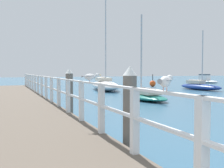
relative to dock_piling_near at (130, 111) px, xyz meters
The scene contains 11 objects.
pier_deck 8.80m from the dock_piling_near, 101.71° to the left, with size 2.96×27.03×0.40m, color brown.
pier_railing 8.59m from the dock_piling_near, 92.53° to the left, with size 0.12×25.55×1.10m.
dock_piling_near is the anchor object (origin of this frame).
dock_piling_far 5.24m from the dock_piling_near, 90.00° to the left, with size 0.29×0.29×1.87m.
seagull_foreground 1.98m from the dock_piling_near, 101.56° to the right, with size 0.41×0.32×0.21m.
seagull_background 1.63m from the dock_piling_near, 104.54° to the left, with size 0.47×0.23×0.21m.
boat_1 21.09m from the dock_piling_near, 45.67° to the left, with size 1.64×5.08×5.50m.
boat_2 11.05m from the dock_piling_near, 59.35° to the left, with size 1.70×4.73×5.24m.
boat_3 19.38m from the dock_piling_near, 70.61° to the left, with size 3.29×7.29×9.82m.
boat_4 36.54m from the dock_piling_near, 45.88° to the left, with size 1.76×4.13×1.31m.
channel_buoy 25.20m from the dock_piling_near, 57.84° to the left, with size 0.70×0.70×1.40m.
Camera 1 is at (-0.60, 0.12, 1.76)m, focal length 42.70 mm.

